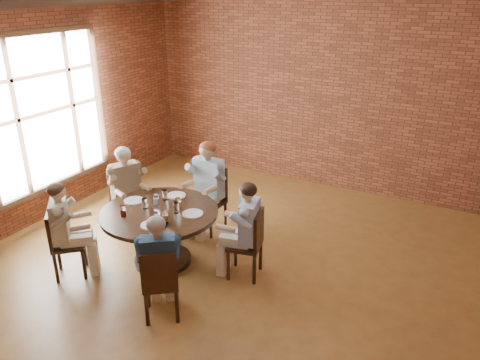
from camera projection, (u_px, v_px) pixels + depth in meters
The scene contains 28 objects.
floor at pixel (219, 279), 5.83m from camera, with size 7.00×7.00×0.00m, color olive.
wall_back at pixel (321, 91), 8.01m from camera, with size 7.00×7.00×0.00m, color brown.
wall_left at pixel (19, 114), 6.60m from camera, with size 7.00×7.00×0.00m, color brown.
window at pixel (46, 112), 6.91m from camera, with size 0.10×2.16×2.36m.
dining_table at pixel (161, 226), 6.00m from camera, with size 1.49×1.49×0.75m.
chair_a at pixel (251, 241), 5.72m from camera, with size 0.47×0.47×0.90m.
diner_a at pixel (245, 231), 5.69m from camera, with size 0.48×0.60×1.26m, color #4777BA, non-canonical shape.
chair_b at pixel (211, 196), 6.89m from camera, with size 0.46×0.46×0.95m.
diner_b at pixel (207, 188), 6.76m from camera, with size 0.55×0.67×1.36m, color #95AEBD, non-canonical shape.
chair_c at pixel (126, 199), 6.80m from camera, with size 0.56×0.56×0.93m.
diner_c at pixel (128, 192), 6.68m from camera, with size 0.52×0.64×1.32m, color brown, non-canonical shape.
chair_d at pixel (62, 241), 5.75m from camera, with size 0.55×0.55×0.89m.
diner_d at pixel (66, 230), 5.71m from camera, with size 0.48×0.59×1.25m, color #B69A8F, non-canonical shape.
chair_e at pixel (160, 282), 4.97m from camera, with size 0.53×0.53×0.88m.
diner_e at pixel (159, 267), 4.98m from camera, with size 0.47×0.58×1.23m, color #1B314D, non-canonical shape.
plate_a at pixel (193, 214), 5.83m from camera, with size 0.26×0.26×0.01m, color white.
plate_b at pixel (176, 195), 6.32m from camera, with size 0.26×0.26×0.01m, color white.
plate_c at pixel (134, 201), 6.18m from camera, with size 0.26×0.26×0.01m, color white.
plate_d at pixel (152, 225), 5.55m from camera, with size 0.26×0.26×0.01m, color white.
glass_a at pixel (176, 208), 5.84m from camera, with size 0.07×0.07×0.14m, color white.
glass_b at pixel (178, 203), 5.96m from camera, with size 0.07×0.07×0.14m, color white.
glass_c at pixel (165, 195), 6.19m from camera, with size 0.07×0.07×0.14m, color white.
glass_d at pixel (156, 199), 6.06m from camera, with size 0.07×0.07×0.14m, color white.
glass_e at pixel (145, 204), 5.95m from camera, with size 0.07×0.07×0.14m, color white.
glass_f at pixel (123, 211), 5.75m from camera, with size 0.07×0.07×0.14m, color white.
glass_g at pixel (157, 216), 5.64m from camera, with size 0.07×0.07×0.14m, color white.
glass_h at pixel (165, 216), 5.62m from camera, with size 0.07×0.07×0.14m, color white.
smartphone at pixel (164, 225), 5.56m from camera, with size 0.07×0.14×0.01m, color black.
Camera 1 is at (2.56, -4.18, 3.41)m, focal length 35.00 mm.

